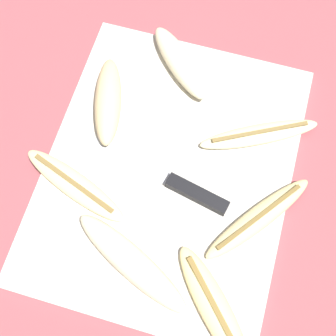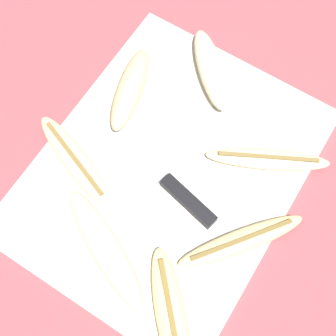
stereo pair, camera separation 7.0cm
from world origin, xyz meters
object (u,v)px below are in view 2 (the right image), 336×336
at_px(banana_golden_short, 171,315).
at_px(knife, 177,191).
at_px(banana_bright_far, 105,248).
at_px(banana_soft_right, 268,159).
at_px(banana_spotted_left, 241,241).
at_px(banana_ripe_center, 75,160).
at_px(banana_pale_long, 211,69).
at_px(banana_mellow_near, 130,89).

bearing_deg(banana_golden_short, knife, 28.85).
relative_size(knife, banana_bright_far, 1.15).
height_order(banana_soft_right, banana_spotted_left, same).
distance_m(banana_ripe_center, banana_soft_right, 0.29).
bearing_deg(knife, banana_pale_long, 29.45).
distance_m(banana_ripe_center, banana_bright_far, 0.15).
relative_size(banana_golden_short, banana_mellow_near, 1.03).
distance_m(banana_golden_short, banana_soft_right, 0.27).
bearing_deg(banana_pale_long, banana_ripe_center, 158.84).
xyz_separation_m(banana_ripe_center, banana_spotted_left, (0.03, -0.27, 0.00)).
bearing_deg(banana_bright_far, banana_soft_right, -27.76).
height_order(banana_soft_right, banana_mellow_near, banana_mellow_near).
xyz_separation_m(banana_mellow_near, banana_pale_long, (0.10, -0.09, -0.00)).
distance_m(banana_pale_long, banana_bright_far, 0.33).
distance_m(knife, banana_spotted_left, 0.12).
height_order(banana_soft_right, banana_pale_long, banana_pale_long).
bearing_deg(knife, banana_soft_right, -25.16).
relative_size(banana_pale_long, banana_bright_far, 0.70).
height_order(banana_spotted_left, banana_bright_far, banana_bright_far).
distance_m(knife, banana_golden_short, 0.18).
xyz_separation_m(banana_pale_long, banana_bright_far, (-0.33, -0.02, 0.00)).
bearing_deg(banana_mellow_near, banana_soft_right, -86.62).
bearing_deg(banana_mellow_near, banana_bright_far, -153.93).
xyz_separation_m(banana_ripe_center, banana_mellow_near, (0.14, -0.01, 0.01)).
bearing_deg(banana_ripe_center, banana_spotted_left, -84.66).
bearing_deg(banana_pale_long, banana_mellow_near, 138.62).
bearing_deg(knife, banana_ripe_center, 116.99).
height_order(banana_soft_right, banana_bright_far, banana_bright_far).
relative_size(banana_ripe_center, banana_pale_long, 1.35).
bearing_deg(banana_mellow_near, banana_golden_short, -137.25).
distance_m(banana_golden_short, banana_ripe_center, 0.27).
distance_m(banana_soft_right, banana_pale_long, 0.17).
height_order(banana_mellow_near, banana_bright_far, same).
distance_m(banana_ripe_center, banana_pale_long, 0.26).
bearing_deg(banana_golden_short, banana_spotted_left, -12.80).
height_order(banana_ripe_center, banana_pale_long, banana_pale_long).
bearing_deg(banana_bright_far, banana_golden_short, -101.78).
height_order(banana_golden_short, banana_pale_long, banana_pale_long).
xyz_separation_m(banana_soft_right, banana_spotted_left, (-0.13, -0.03, 0.00)).
height_order(banana_golden_short, banana_mellow_near, banana_mellow_near).
height_order(banana_golden_short, banana_ripe_center, banana_golden_short).
relative_size(knife, banana_spotted_left, 1.31).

